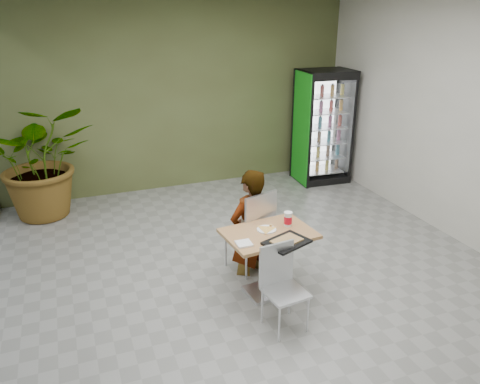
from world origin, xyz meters
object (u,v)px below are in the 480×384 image
(chair_far, at_px, (255,225))
(seated_woman, at_px, (250,233))
(potted_plant, at_px, (42,161))
(beverage_fridge, at_px, (323,127))
(cafeteria_tray, at_px, (287,242))
(soda_cup, at_px, (288,219))
(chair_near, at_px, (281,280))
(dining_table, at_px, (268,250))

(chair_far, relative_size, seated_woman, 0.66)
(chair_far, height_order, potted_plant, potted_plant)
(beverage_fridge, bearing_deg, cafeteria_tray, -121.54)
(soda_cup, xyz_separation_m, beverage_fridge, (2.15, 2.96, 0.16))
(seated_woman, bearing_deg, soda_cup, 100.69)
(chair_far, relative_size, potted_plant, 0.60)
(chair_near, height_order, beverage_fridge, beverage_fridge)
(dining_table, xyz_separation_m, soda_cup, (0.26, 0.07, 0.29))
(chair_far, relative_size, cafeteria_tray, 2.36)
(chair_far, height_order, cafeteria_tray, chair_far)
(chair_far, relative_size, soda_cup, 6.39)
(dining_table, xyz_separation_m, chair_far, (0.03, 0.48, 0.07))
(seated_woman, bearing_deg, chair_near, 66.09)
(seated_woman, bearing_deg, dining_table, 71.69)
(dining_table, relative_size, potted_plant, 0.58)
(chair_near, bearing_deg, soda_cup, 52.60)
(dining_table, relative_size, chair_far, 0.96)
(chair_near, bearing_deg, seated_woman, 77.89)
(seated_woman, xyz_separation_m, cafeteria_tray, (0.06, -0.83, 0.27))
(potted_plant, bearing_deg, chair_near, -59.48)
(cafeteria_tray, distance_m, potted_plant, 4.15)
(chair_far, relative_size, chair_near, 1.21)
(soda_cup, bearing_deg, dining_table, -165.10)
(dining_table, xyz_separation_m, cafeteria_tray, (0.06, -0.30, 0.23))
(chair_far, xyz_separation_m, potted_plant, (-2.30, 2.66, 0.26))
(beverage_fridge, bearing_deg, seated_woman, -130.34)
(chair_near, distance_m, soda_cup, 0.78)
(potted_plant, bearing_deg, chair_far, -49.07)
(chair_near, xyz_separation_m, soda_cup, (0.36, 0.60, 0.33))
(chair_near, distance_m, seated_woman, 1.07)
(beverage_fridge, relative_size, potted_plant, 1.15)
(dining_table, distance_m, beverage_fridge, 3.89)
(soda_cup, relative_size, cafeteria_tray, 0.37)
(dining_table, height_order, beverage_fridge, beverage_fridge)
(chair_near, bearing_deg, cafeteria_tray, 47.93)
(seated_woman, distance_m, beverage_fridge, 3.50)
(chair_near, distance_m, potted_plant, 4.28)
(soda_cup, xyz_separation_m, cafeteria_tray, (-0.19, -0.37, -0.07))
(dining_table, relative_size, chair_near, 1.16)
(chair_near, height_order, seated_woman, seated_woman)
(soda_cup, bearing_deg, chair_near, -121.00)
(seated_woman, height_order, cafeteria_tray, seated_woman)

